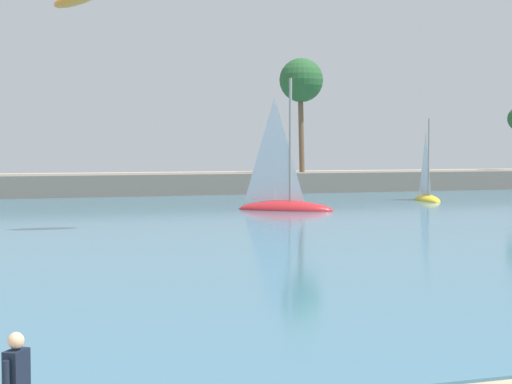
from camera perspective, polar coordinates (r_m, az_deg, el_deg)
The scene contains 4 objects.
sea at distance 60.67m, azimuth -13.28°, elevation -0.74°, with size 220.00×96.95×0.06m, color teal.
palm_headland at distance 68.95m, azimuth -14.64°, elevation 1.54°, with size 118.94×6.11×12.55m.
sailboat_near_shore at distance 62.63m, azimuth 11.75°, elevation -0.04°, with size 2.29×4.70×6.54m.
sailboat_mid_bay at distance 51.75m, azimuth 1.91°, elevation -0.39°, with size 6.06×5.03×8.88m.
Camera 1 is at (-5.61, -5.11, 3.97)m, focal length 57.79 mm.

